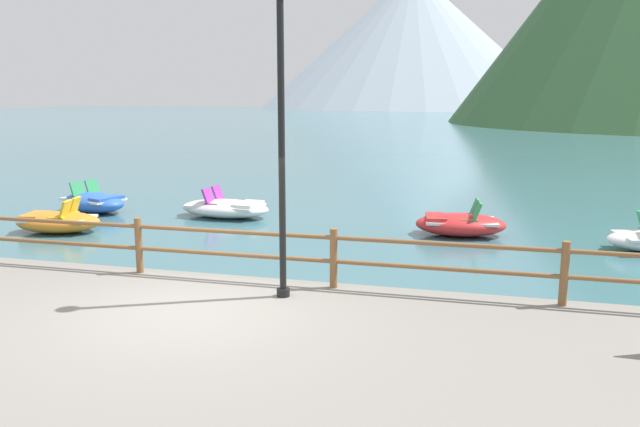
# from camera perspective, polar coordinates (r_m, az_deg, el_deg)

# --- Properties ---
(ground_plane) EXTENTS (200.00, 200.00, 0.00)m
(ground_plane) POSITION_cam_1_polar(r_m,az_deg,el_deg) (48.09, 9.91, 6.56)
(ground_plane) COLOR #3D6B75
(promenade_dock) EXTENTS (28.00, 8.00, 0.40)m
(promenade_dock) POSITION_cam_1_polar(r_m,az_deg,el_deg) (7.56, -18.99, -15.08)
(promenade_dock) COLOR gray
(promenade_dock) RESTS_ON ground
(dock_railing) EXTENTS (23.92, 0.12, 0.95)m
(dock_railing) POSITION_cam_1_polar(r_m,az_deg,el_deg) (10.43, -7.90, -2.90)
(dock_railing) COLOR brown
(dock_railing) RESTS_ON promenade_dock
(lamp_post) EXTENTS (0.28, 0.28, 4.58)m
(lamp_post) POSITION_cam_1_polar(r_m,az_deg,el_deg) (9.20, -3.51, 8.96)
(lamp_post) COLOR black
(lamp_post) RESTS_ON promenade_dock
(pedal_boat_0) EXTENTS (2.49, 1.92, 0.89)m
(pedal_boat_0) POSITION_cam_1_polar(r_m,az_deg,el_deg) (19.59, -19.67, 1.00)
(pedal_boat_0) COLOR blue
(pedal_boat_0) RESTS_ON ground
(pedal_boat_1) EXTENTS (2.69, 1.59, 0.83)m
(pedal_boat_1) POSITION_cam_1_polar(r_m,az_deg,el_deg) (17.92, -8.47, 0.51)
(pedal_boat_1) COLOR white
(pedal_boat_1) RESTS_ON ground
(pedal_boat_2) EXTENTS (2.32, 1.56, 0.87)m
(pedal_boat_2) POSITION_cam_1_polar(r_m,az_deg,el_deg) (15.80, 12.48, -0.91)
(pedal_boat_2) COLOR red
(pedal_boat_2) RESTS_ON ground
(pedal_boat_4) EXTENTS (2.28, 1.54, 0.85)m
(pedal_boat_4) POSITION_cam_1_polar(r_m,az_deg,el_deg) (17.08, -22.51, -0.65)
(pedal_boat_4) COLOR orange
(pedal_boat_4) RESTS_ON ground
(distant_peak) EXTENTS (69.51, 69.51, 30.78)m
(distant_peak) POSITION_cam_1_polar(r_m,az_deg,el_deg) (152.52, 8.29, 15.20)
(distant_peak) COLOR #9EADBC
(distant_peak) RESTS_ON ground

